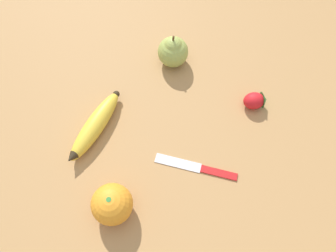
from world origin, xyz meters
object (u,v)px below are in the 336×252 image
at_px(strawberry, 256,101).
at_px(pear, 173,51).
at_px(orange, 112,204).
at_px(paring_knife, 199,168).
at_px(banana, 95,126).

bearing_deg(strawberry, pear, 139.90).
distance_m(orange, paring_knife, 0.20).
distance_m(banana, pear, 0.27).
relative_size(strawberry, paring_knife, 0.34).
xyz_separation_m(pear, strawberry, (-0.17, -0.17, -0.02)).
height_order(banana, strawberry, same).
height_order(pear, paring_knife, pear).
bearing_deg(orange, banana, 5.48).
xyz_separation_m(orange, pear, (0.35, -0.20, 0.00)).
bearing_deg(strawberry, banana, -176.61).
height_order(orange, pear, pear).
xyz_separation_m(orange, strawberry, (0.18, -0.36, -0.02)).
relative_size(banana, pear, 1.85).
distance_m(orange, pear, 0.40).
bearing_deg(banana, orange, 44.68).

